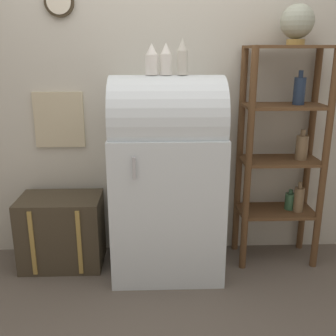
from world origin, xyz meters
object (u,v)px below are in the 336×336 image
(vase_left, at_px, (152,60))
(vase_center, at_px, (166,60))
(vase_right, at_px, (182,58))
(globe, at_px, (297,22))
(refrigerator, at_px, (167,175))
(suitcase_trunk, at_px, (62,231))

(vase_left, bearing_deg, vase_center, 2.57)
(vase_left, distance_m, vase_center, 0.09)
(vase_left, xyz_separation_m, vase_right, (0.20, -0.00, 0.02))
(globe, height_order, vase_right, globe)
(globe, bearing_deg, vase_center, -171.55)
(refrigerator, height_order, vase_right, vase_right)
(globe, distance_m, vase_center, 0.93)
(refrigerator, xyz_separation_m, suitcase_trunk, (-0.79, 0.08, -0.46))
(vase_left, bearing_deg, suitcase_trunk, 172.66)
(suitcase_trunk, bearing_deg, refrigerator, -5.53)
(vase_center, bearing_deg, vase_left, -177.43)
(refrigerator, relative_size, vase_left, 7.13)
(vase_left, distance_m, vase_right, 0.20)
(refrigerator, relative_size, vase_right, 6.09)
(globe, relative_size, vase_center, 1.30)
(vase_right, bearing_deg, globe, 10.05)
(globe, height_order, vase_center, globe)
(refrigerator, distance_m, vase_center, 0.79)
(vase_left, bearing_deg, vase_right, -0.72)
(vase_right, bearing_deg, vase_center, 176.41)
(suitcase_trunk, height_order, globe, globe)
(suitcase_trunk, relative_size, vase_center, 2.93)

